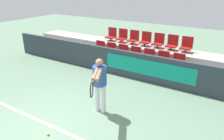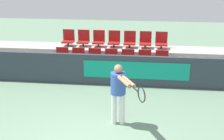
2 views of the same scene
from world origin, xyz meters
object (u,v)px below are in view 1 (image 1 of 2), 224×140
Objects in this scene: stadium_chair_9 at (134,38)px; stadium_chair_13 at (187,45)px; tennis_player at (99,81)px; stadium_chair_2 at (122,53)px; stadium_chair_5 at (163,60)px; stadium_chair_8 at (122,36)px; tennis_ball at (48,134)px; stadium_chair_6 at (178,63)px; stadium_chair_3 at (135,55)px; stadium_chair_11 at (158,41)px; stadium_chair_7 at (111,35)px; stadium_chair_0 at (99,49)px; stadium_chair_1 at (110,51)px; stadium_chair_10 at (146,40)px; stadium_chair_4 at (148,58)px; stadium_chair_12 at (172,43)px.

stadium_chair_9 is 1.00× the size of stadium_chair_13.
stadium_chair_2 is at bearing 81.97° from tennis_player.
stadium_chair_8 reaches higher than stadium_chair_5.
tennis_ball is at bearing -102.49° from stadium_chair_5.
stadium_chair_6 is 1.04m from stadium_chair_13.
stadium_chair_6 is (1.67, 0.00, 0.00)m from stadium_chair_3.
stadium_chair_11 is at bearing 0.00° from stadium_chair_8.
stadium_chair_7 and stadium_chair_8 have the same top height.
stadium_chair_2 is 1.18m from stadium_chair_8.
stadium_chair_3 is 3.24m from tennis_player.
stadium_chair_2 is (1.11, 0.00, 0.00)m from stadium_chair_0.
stadium_chair_9 reaches higher than stadium_chair_6.
stadium_chair_13 is at bearing 90.00° from stadium_chair_6.
stadium_chair_6 is (2.78, 0.00, 0.00)m from stadium_chair_1.
stadium_chair_11 is at bearing 180.00° from stadium_chair_13.
stadium_chair_10 is (0.56, 0.00, 0.00)m from stadium_chair_9.
tennis_player is at bearing -79.91° from stadium_chair_3.
stadium_chair_10 is at bearing 120.00° from stadium_chair_4.
stadium_chair_11 is (0.56, 0.00, 0.00)m from stadium_chair_10.
stadium_chair_2 is at bearing -139.10° from stadium_chair_11.
stadium_chair_4 is at bearing 0.00° from stadium_chair_0.
stadium_chair_3 is 0.38× the size of tennis_player.
stadium_chair_7 and stadium_chair_12 have the same top height.
stadium_chair_8 is at bearing 180.00° from stadium_chair_13.
stadium_chair_11 reaches higher than stadium_chair_1.
stadium_chair_0 and stadium_chair_2 have the same top height.
stadium_chair_4 is 1.00× the size of stadium_chair_7.
stadium_chair_10 is 1.00× the size of stadium_chair_11.
stadium_chair_1 and stadium_chair_5 have the same top height.
stadium_chair_9 is (-1.67, 0.96, 0.40)m from stadium_chair_5.
tennis_ball is (-1.02, -5.55, -1.02)m from stadium_chair_12.
stadium_chair_7 is at bearing 180.00° from stadium_chair_8.
stadium_chair_3 is 4.63m from tennis_ball.
stadium_chair_13 is at bearing 47.63° from tennis_player.
stadium_chair_9 is 0.56m from stadium_chair_10.
stadium_chair_9 reaches higher than stadium_chair_3.
stadium_chair_8 is at bearing 180.00° from stadium_chair_10.
stadium_chair_1 and stadium_chair_3 have the same top height.
stadium_chair_13 is at bearing 16.10° from stadium_chair_0.
stadium_chair_10 reaches higher than stadium_chair_4.
stadium_chair_5 is at bearing -19.11° from stadium_chair_7.
stadium_chair_9 is at bearing 40.90° from stadium_chair_0.
stadium_chair_11 reaches higher than stadium_chair_2.
stadium_chair_3 is (0.56, 0.00, 0.00)m from stadium_chair_2.
tennis_player reaches higher than stadium_chair_3.
stadium_chair_10 is (1.67, 0.96, 0.40)m from stadium_chair_0.
stadium_chair_8 is (-0.56, 0.96, 0.40)m from stadium_chair_2.
stadium_chair_0 is at bearing 97.63° from tennis_player.
stadium_chair_3 is 1.00× the size of stadium_chair_6.
stadium_chair_5 is 1.00× the size of stadium_chair_8.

